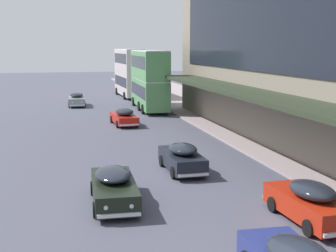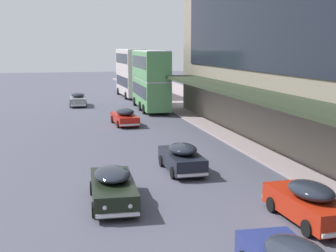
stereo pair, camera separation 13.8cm
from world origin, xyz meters
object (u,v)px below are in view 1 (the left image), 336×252
object	(u,v)px
transit_bus_kerbside_rear	(129,71)
transit_bus_kerbside_front	(149,78)
sedan_oncoming_rear	(309,202)
sedan_far_back	(124,117)
sedan_trailing_mid	(114,187)
sedan_trailing_near	(182,158)
sedan_lead_near	(77,99)

from	to	relation	value
transit_bus_kerbside_rear	transit_bus_kerbside_front	bearing A→B (deg)	-89.84
sedan_oncoming_rear	sedan_far_back	bearing A→B (deg)	98.52
sedan_far_back	sedan_trailing_mid	xyz separation A→B (m)	(-3.46, -20.66, 0.02)
transit_bus_kerbside_front	sedan_oncoming_rear	size ratio (longest dim) A/B	2.39
sedan_oncoming_rear	sedan_far_back	world-z (taller)	sedan_oncoming_rear
transit_bus_kerbside_front	transit_bus_kerbside_rear	distance (m)	13.59
transit_bus_kerbside_front	transit_bus_kerbside_rear	world-z (taller)	transit_bus_kerbside_rear
sedan_far_back	transit_bus_kerbside_rear	bearing A→B (deg)	79.84
transit_bus_kerbside_front	sedan_trailing_near	size ratio (longest dim) A/B	2.46
sedan_oncoming_rear	sedan_trailing_near	xyz separation A→B (m)	(-2.84, 8.40, -0.02)
transit_bus_kerbside_rear	sedan_far_back	size ratio (longest dim) A/B	2.10
sedan_oncoming_rear	transit_bus_kerbside_rear	bearing A→B (deg)	89.43
sedan_lead_near	sedan_trailing_near	bearing A→B (deg)	-82.14
sedan_trailing_near	transit_bus_kerbside_rear	bearing A→B (deg)	85.19
sedan_far_back	sedan_trailing_near	distance (m)	16.22
transit_bus_kerbside_front	sedan_trailing_mid	world-z (taller)	transit_bus_kerbside_front
sedan_lead_near	sedan_far_back	size ratio (longest dim) A/B	0.95
sedan_lead_near	sedan_trailing_near	distance (m)	30.93
sedan_oncoming_rear	sedan_trailing_near	bearing A→B (deg)	108.68
sedan_far_back	sedan_trailing_near	xyz separation A→B (m)	(0.84, -16.19, 0.04)
sedan_lead_near	sedan_trailing_mid	distance (m)	35.10
sedan_oncoming_rear	sedan_trailing_near	size ratio (longest dim) A/B	1.03
transit_bus_kerbside_front	sedan_trailing_near	distance (m)	26.15
sedan_trailing_near	sedan_oncoming_rear	bearing A→B (deg)	-71.32
sedan_lead_near	transit_bus_kerbside_rear	bearing A→B (deg)	49.23
sedan_lead_near	sedan_far_back	world-z (taller)	sedan_lead_near
transit_bus_kerbside_rear	sedan_oncoming_rear	world-z (taller)	transit_bus_kerbside_rear
sedan_far_back	sedan_trailing_near	bearing A→B (deg)	-87.02
transit_bus_kerbside_rear	sedan_far_back	xyz separation A→B (m)	(-4.16, -23.20, -2.74)
sedan_trailing_near	sedan_far_back	bearing A→B (deg)	92.98
transit_bus_kerbside_front	sedan_trailing_mid	xyz separation A→B (m)	(-7.66, -30.26, -2.67)
sedan_far_back	sedan_lead_near	bearing A→B (deg)	103.19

